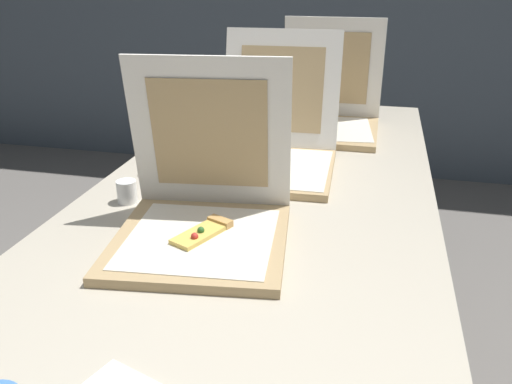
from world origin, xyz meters
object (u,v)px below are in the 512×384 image
table (262,204)px  pizza_box_back (327,116)px  pizza_box_middle (271,150)px  cup_white_far (220,136)px  cup_white_mid (154,165)px  cup_white_near_center (127,192)px  pizza_box_front (203,216)px

table → pizza_box_back: (0.11, 0.62, 0.10)m
pizza_box_middle → cup_white_far: 0.29m
cup_white_far → cup_white_mid: same height
table → cup_white_near_center: cup_white_near_center is taller
pizza_box_front → table: bearing=70.5°
cup_white_near_center → cup_white_mid: bearing=93.1°
pizza_box_back → cup_white_mid: 0.74m
pizza_box_middle → cup_white_near_center: 0.47m
table → cup_white_near_center: bearing=-153.2°
table → cup_white_mid: (-0.34, 0.04, 0.08)m
pizza_box_back → cup_white_near_center: bearing=-119.1°
table → cup_white_far: size_ratio=35.27×
cup_white_near_center → pizza_box_back: bearing=60.7°
table → pizza_box_back: bearing=79.7°
pizza_box_front → cup_white_near_center: pizza_box_front is taller
table → pizza_box_front: 0.34m
pizza_box_front → cup_white_far: bearing=96.4°
pizza_box_front → pizza_box_back: 0.95m
table → cup_white_mid: bearing=173.7°
cup_white_far → pizza_box_back: bearing=36.8°
table → pizza_box_back: pizza_box_back is taller
cup_white_near_center → cup_white_far: bearing=79.6°
pizza_box_back → cup_white_far: size_ratio=6.69×
pizza_box_middle → table: bearing=-88.6°
table → pizza_box_front: size_ratio=4.95×
pizza_box_middle → cup_white_far: (-0.22, 0.18, -0.03)m
pizza_box_front → pizza_box_middle: bearing=76.2°
pizza_box_back → cup_white_mid: pizza_box_back is taller
pizza_box_middle → pizza_box_back: 0.45m
pizza_box_front → cup_white_mid: size_ratio=7.12×
cup_white_mid → pizza_box_front: bearing=-52.3°
table → pizza_box_middle: pizza_box_middle is taller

